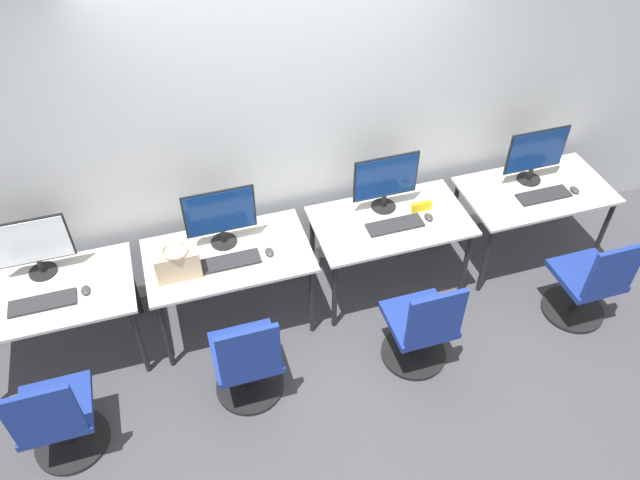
{
  "coord_description": "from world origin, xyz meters",
  "views": [
    {
      "loc": [
        -0.92,
        -2.85,
        3.81
      ],
      "look_at": [
        0.0,
        0.14,
        0.85
      ],
      "focal_mm": 35.0,
      "sensor_mm": 36.0,
      "label": 1
    }
  ],
  "objects_px": {
    "mouse_far_left": "(86,290)",
    "office_chair_left": "(248,364)",
    "office_chair_far_right": "(589,285)",
    "monitor_far_left": "(32,245)",
    "monitor_left": "(220,215)",
    "office_chair_far_left": "(58,421)",
    "keyboard_right": "(395,225)",
    "monitor_far_right": "(536,154)",
    "keyboard_far_right": "(544,195)",
    "office_chair_right": "(421,330)",
    "handbag": "(177,263)",
    "mouse_left": "(269,252)",
    "mouse_far_right": "(575,190)",
    "keyboard_far_left": "(43,303)",
    "monitor_right": "(386,181)",
    "mouse_right": "(429,217)",
    "keyboard_left": "(230,262)"
  },
  "relations": [
    {
      "from": "keyboard_left",
      "to": "office_chair_far_right",
      "type": "height_order",
      "value": "office_chair_far_right"
    },
    {
      "from": "monitor_left",
      "to": "mouse_left",
      "type": "height_order",
      "value": "monitor_left"
    },
    {
      "from": "mouse_left",
      "to": "mouse_right",
      "type": "xyz_separation_m",
      "value": [
        1.23,
        0.01,
        0.0
      ]
    },
    {
      "from": "keyboard_far_left",
      "to": "mouse_far_left",
      "type": "bearing_deg",
      "value": 5.28
    },
    {
      "from": "office_chair_far_left",
      "to": "monitor_far_right",
      "type": "relative_size",
      "value": 1.73
    },
    {
      "from": "office_chair_right",
      "to": "handbag",
      "type": "distance_m",
      "value": 1.75
    },
    {
      "from": "office_chair_right",
      "to": "office_chair_far_right",
      "type": "distance_m",
      "value": 1.37
    },
    {
      "from": "keyboard_far_right",
      "to": "handbag",
      "type": "height_order",
      "value": "handbag"
    },
    {
      "from": "office_chair_left",
      "to": "office_chair_far_right",
      "type": "bearing_deg",
      "value": -1.45
    },
    {
      "from": "monitor_right",
      "to": "office_chair_far_right",
      "type": "relative_size",
      "value": 0.58
    },
    {
      "from": "monitor_far_left",
      "to": "office_chair_right",
      "type": "xyz_separation_m",
      "value": [
        2.43,
        -0.99,
        -0.61
      ]
    },
    {
      "from": "mouse_far_right",
      "to": "office_chair_far_right",
      "type": "relative_size",
      "value": 0.1
    },
    {
      "from": "monitor_far_left",
      "to": "monitor_left",
      "type": "bearing_deg",
      "value": -3.35
    },
    {
      "from": "monitor_far_left",
      "to": "office_chair_right",
      "type": "distance_m",
      "value": 2.69
    },
    {
      "from": "mouse_far_left",
      "to": "office_chair_right",
      "type": "height_order",
      "value": "office_chair_right"
    },
    {
      "from": "mouse_right",
      "to": "office_chair_right",
      "type": "distance_m",
      "value": 0.87
    },
    {
      "from": "monitor_right",
      "to": "mouse_far_right",
      "type": "distance_m",
      "value": 1.55
    },
    {
      "from": "office_chair_left",
      "to": "office_chair_far_left",
      "type": "bearing_deg",
      "value": -176.56
    },
    {
      "from": "mouse_far_left",
      "to": "office_chair_left",
      "type": "xyz_separation_m",
      "value": [
        0.93,
        -0.63,
        -0.37
      ]
    },
    {
      "from": "keyboard_far_left",
      "to": "handbag",
      "type": "height_order",
      "value": "handbag"
    },
    {
      "from": "office_chair_right",
      "to": "handbag",
      "type": "bearing_deg",
      "value": 156.01
    },
    {
      "from": "keyboard_far_left",
      "to": "monitor_left",
      "type": "distance_m",
      "value": 1.29
    },
    {
      "from": "keyboard_far_left",
      "to": "office_chair_far_left",
      "type": "xyz_separation_m",
      "value": [
        -0.01,
        -0.68,
        -0.36
      ]
    },
    {
      "from": "office_chair_far_left",
      "to": "monitor_left",
      "type": "bearing_deg",
      "value": 35.98
    },
    {
      "from": "mouse_left",
      "to": "office_chair_right",
      "type": "distance_m",
      "value": 1.2
    },
    {
      "from": "monitor_far_left",
      "to": "monitor_right",
      "type": "height_order",
      "value": "same"
    },
    {
      "from": "monitor_far_left",
      "to": "keyboard_right",
      "type": "xyz_separation_m",
      "value": [
        2.49,
        -0.28,
        -0.24
      ]
    },
    {
      "from": "office_chair_far_left",
      "to": "mouse_far_left",
      "type": "bearing_deg",
      "value": 68.23
    },
    {
      "from": "mouse_far_right",
      "to": "office_chair_far_right",
      "type": "height_order",
      "value": "office_chair_far_right"
    },
    {
      "from": "mouse_far_right",
      "to": "keyboard_right",
      "type": "bearing_deg",
      "value": 178.44
    },
    {
      "from": "mouse_right",
      "to": "office_chair_right",
      "type": "xyz_separation_m",
      "value": [
        -0.33,
        -0.72,
        -0.37
      ]
    },
    {
      "from": "mouse_far_left",
      "to": "monitor_right",
      "type": "xyz_separation_m",
      "value": [
        2.21,
        0.23,
        0.24
      ]
    },
    {
      "from": "keyboard_left",
      "to": "office_chair_left",
      "type": "bearing_deg",
      "value": -93.37
    },
    {
      "from": "mouse_left",
      "to": "keyboard_far_right",
      "type": "bearing_deg",
      "value": -0.4
    },
    {
      "from": "office_chair_far_left",
      "to": "office_chair_far_right",
      "type": "bearing_deg",
      "value": 0.11
    },
    {
      "from": "mouse_far_right",
      "to": "office_chair_far_right",
      "type": "distance_m",
      "value": 0.77
    },
    {
      "from": "monitor_far_left",
      "to": "keyboard_far_right",
      "type": "xyz_separation_m",
      "value": [
        3.73,
        -0.3,
        -0.24
      ]
    },
    {
      "from": "monitor_left",
      "to": "office_chair_right",
      "type": "distance_m",
      "value": 1.62
    },
    {
      "from": "handbag",
      "to": "mouse_left",
      "type": "bearing_deg",
      "value": 1.92
    },
    {
      "from": "mouse_far_left",
      "to": "office_chair_far_right",
      "type": "bearing_deg",
      "value": -11.16
    },
    {
      "from": "mouse_left",
      "to": "keyboard_right",
      "type": "height_order",
      "value": "mouse_left"
    },
    {
      "from": "monitor_right",
      "to": "office_chair_far_right",
      "type": "bearing_deg",
      "value": -35.18
    },
    {
      "from": "mouse_right",
      "to": "handbag",
      "type": "relative_size",
      "value": 0.3
    },
    {
      "from": "keyboard_left",
      "to": "office_chair_right",
      "type": "distance_m",
      "value": 1.42
    },
    {
      "from": "office_chair_left",
      "to": "keyboard_left",
      "type": "bearing_deg",
      "value": 86.63
    },
    {
      "from": "mouse_right",
      "to": "mouse_far_right",
      "type": "xyz_separation_m",
      "value": [
        1.24,
        -0.05,
        0.0
      ]
    },
    {
      "from": "mouse_left",
      "to": "office_chair_far_right",
      "type": "distance_m",
      "value": 2.4
    },
    {
      "from": "monitor_far_right",
      "to": "keyboard_far_right",
      "type": "height_order",
      "value": "monitor_far_right"
    },
    {
      "from": "mouse_far_left",
      "to": "office_chair_far_left",
      "type": "xyz_separation_m",
      "value": [
        -0.28,
        -0.7,
        -0.37
      ]
    },
    {
      "from": "monitor_far_right",
      "to": "handbag",
      "type": "xyz_separation_m",
      "value": [
        -2.84,
        -0.23,
        -0.14
      ]
    }
  ]
}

